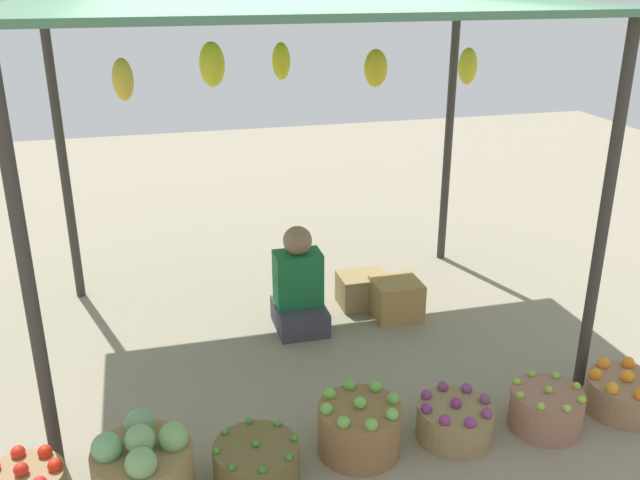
# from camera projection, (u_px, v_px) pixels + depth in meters

# --- Properties ---
(ground_plane) EXTENTS (14.00, 14.00, 0.00)m
(ground_plane) POSITION_uv_depth(u_px,v_px,m) (300.00, 334.00, 5.08)
(ground_plane) COLOR gray
(market_stall_structure) EXTENTS (3.47, 2.47, 2.30)m
(market_stall_structure) POSITION_uv_depth(u_px,v_px,m) (296.00, 30.00, 4.31)
(market_stall_structure) COLOR #38332D
(market_stall_structure) RESTS_ON ground
(vendor_person) EXTENTS (0.36, 0.44, 0.78)m
(vendor_person) POSITION_uv_depth(u_px,v_px,m) (299.00, 289.00, 5.09)
(vendor_person) COLOR #3E3A48
(vendor_person) RESTS_ON ground
(basket_cabbages) EXTENTS (0.49, 0.49, 0.43)m
(basket_cabbages) POSITION_uv_depth(u_px,v_px,m) (143.00, 469.00, 3.43)
(basket_cabbages) COLOR olive
(basket_cabbages) RESTS_ON ground
(basket_green_chilies) EXTENTS (0.44, 0.44, 0.25)m
(basket_green_chilies) POSITION_uv_depth(u_px,v_px,m) (257.00, 464.00, 3.58)
(basket_green_chilies) COLOR brown
(basket_green_chilies) RESTS_ON ground
(basket_green_apples) EXTENTS (0.46, 0.46, 0.34)m
(basket_green_apples) POSITION_uv_depth(u_px,v_px,m) (360.00, 428.00, 3.80)
(basket_green_apples) COLOR olive
(basket_green_apples) RESTS_ON ground
(basket_purple_onions) EXTENTS (0.43, 0.43, 0.26)m
(basket_purple_onions) POSITION_uv_depth(u_px,v_px,m) (455.00, 421.00, 3.92)
(basket_purple_onions) COLOR #937B50
(basket_purple_onions) RESTS_ON ground
(basket_limes) EXTENTS (0.42, 0.42, 0.27)m
(basket_limes) POSITION_uv_depth(u_px,v_px,m) (546.00, 409.00, 4.01)
(basket_limes) COLOR #9B6B55
(basket_limes) RESTS_ON ground
(basket_oranges) EXTENTS (0.45, 0.45, 0.27)m
(basket_oranges) POSITION_uv_depth(u_px,v_px,m) (624.00, 394.00, 4.17)
(basket_oranges) COLOR #9D7754
(basket_oranges) RESTS_ON ground
(wooden_crate_near_vendor) EXTENTS (0.39, 0.29, 0.25)m
(wooden_crate_near_vendor) POSITION_uv_depth(u_px,v_px,m) (363.00, 289.00, 5.49)
(wooden_crate_near_vendor) COLOR #9B8150
(wooden_crate_near_vendor) RESTS_ON ground
(wooden_crate_stacked_rear) EXTENTS (0.35, 0.33, 0.29)m
(wooden_crate_stacked_rear) POSITION_uv_depth(u_px,v_px,m) (396.00, 298.00, 5.30)
(wooden_crate_stacked_rear) COLOR #A68147
(wooden_crate_stacked_rear) RESTS_ON ground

